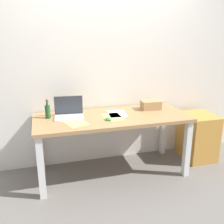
# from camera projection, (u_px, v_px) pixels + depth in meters

# --- Properties ---
(ground_plane) EXTENTS (8.00, 8.00, 0.00)m
(ground_plane) POSITION_uv_depth(u_px,v_px,m) (112.00, 172.00, 3.30)
(ground_plane) COLOR slate
(back_wall) EXTENTS (5.20, 0.08, 2.60)m
(back_wall) POSITION_uv_depth(u_px,v_px,m) (103.00, 65.00, 3.32)
(back_wall) COLOR silver
(back_wall) RESTS_ON ground
(desk) EXTENTS (1.84, 0.76, 0.75)m
(desk) POSITION_uv_depth(u_px,v_px,m) (112.00, 123.00, 3.10)
(desk) COLOR #A37A4C
(desk) RESTS_ON ground
(laptop_left) EXTENTS (0.35, 0.26, 0.24)m
(laptop_left) POSITION_uv_depth(u_px,v_px,m) (69.00, 113.00, 3.01)
(laptop_left) COLOR silver
(laptop_left) RESTS_ON desk
(beer_bottle) EXTENTS (0.06, 0.06, 0.22)m
(beer_bottle) POSITION_uv_depth(u_px,v_px,m) (48.00, 111.00, 2.98)
(beer_bottle) COLOR #1E5123
(beer_bottle) RESTS_ON desk
(computer_mouse) EXTENTS (0.09, 0.11, 0.03)m
(computer_mouse) POSITION_uv_depth(u_px,v_px,m) (109.00, 119.00, 2.92)
(computer_mouse) COLOR #4C9E56
(computer_mouse) RESTS_ON desk
(cardboard_box) EXTENTS (0.25, 0.17, 0.11)m
(cardboard_box) POSITION_uv_depth(u_px,v_px,m) (151.00, 105.00, 3.33)
(cardboard_box) COLOR tan
(cardboard_box) RESTS_ON desk
(coffee_mug) EXTENTS (0.08, 0.08, 0.09)m
(coffee_mug) POSITION_uv_depth(u_px,v_px,m) (76.00, 108.00, 3.22)
(coffee_mug) COLOR #4C9E56
(coffee_mug) RESTS_ON desk
(paper_sheet_front_left) EXTENTS (0.29, 0.35, 0.00)m
(paper_sheet_front_left) POSITION_uv_depth(u_px,v_px,m) (75.00, 122.00, 2.85)
(paper_sheet_front_left) COLOR #F4E06B
(paper_sheet_front_left) RESTS_ON desk
(paper_sheet_near_back) EXTENTS (0.24, 0.32, 0.00)m
(paper_sheet_near_back) POSITION_uv_depth(u_px,v_px,m) (117.00, 114.00, 3.16)
(paper_sheet_near_back) COLOR white
(paper_sheet_near_back) RESTS_ON desk
(paper_sheet_center) EXTENTS (0.22, 0.30, 0.00)m
(paper_sheet_center) POSITION_uv_depth(u_px,v_px,m) (112.00, 117.00, 3.03)
(paper_sheet_center) COLOR #F4E06B
(paper_sheet_center) RESTS_ON desk
(filing_cabinet) EXTENTS (0.40, 0.48, 0.64)m
(filing_cabinet) POSITION_uv_depth(u_px,v_px,m) (198.00, 136.00, 3.59)
(filing_cabinet) COLOR #C68938
(filing_cabinet) RESTS_ON ground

